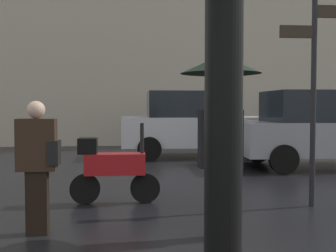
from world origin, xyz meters
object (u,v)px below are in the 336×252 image
pedestrian_with_bag (38,159)px  parked_car_left (323,128)px  parked_scooter (112,168)px  street_signpost (314,79)px  parked_car_right (193,124)px  pedestrian_with_umbrella (220,102)px

pedestrian_with_bag → parked_car_left: size_ratio=0.36×
pedestrian_with_bag → parked_scooter: pedestrian_with_bag is taller
street_signpost → parked_car_left: bearing=62.2°
parked_car_right → parked_scooter: bearing=56.8°
parked_scooter → pedestrian_with_umbrella: bearing=-67.0°
pedestrian_with_bag → parked_scooter: (0.78, 1.45, -0.33)m
parked_car_left → pedestrian_with_bag: bearing=-138.8°
street_signpost → parked_car_right: bearing=97.5°
pedestrian_with_umbrella → parked_car_left: size_ratio=0.47×
pedestrian_with_umbrella → parked_scooter: size_ratio=1.49×
parked_car_left → street_signpost: size_ratio=1.40×
pedestrian_with_umbrella → parked_scooter: pedestrian_with_umbrella is taller
pedestrian_with_umbrella → pedestrian_with_bag: bearing=-40.8°
parked_car_left → parked_car_right: 3.74m
parked_car_left → parked_car_right: size_ratio=1.00×
street_signpost → pedestrian_with_umbrella: bearing=-141.9°
pedestrian_with_umbrella → parked_car_right: bearing=-128.0°
pedestrian_with_bag → parked_scooter: 1.68m
parked_scooter → parked_car_right: 6.20m
pedestrian_with_bag → parked_car_right: bearing=50.3°
parked_scooter → street_signpost: street_signpost is taller
pedestrian_with_bag → parked_car_right: 7.82m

